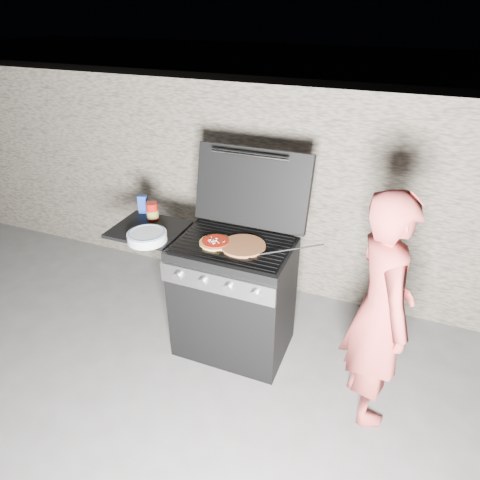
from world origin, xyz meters
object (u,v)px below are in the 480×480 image
at_px(person, 380,312).
at_px(sauce_jar, 152,211).
at_px(pizza_topped, 215,242).
at_px(gas_grill, 203,290).

bearing_deg(person, sauce_jar, 55.06).
bearing_deg(sauce_jar, pizza_topped, -16.08).
bearing_deg(sauce_jar, person, -10.50).
relative_size(pizza_topped, person, 0.14).
height_order(sauce_jar, person, person).
relative_size(gas_grill, pizza_topped, 6.13).
height_order(gas_grill, sauce_jar, sauce_jar).
bearing_deg(pizza_topped, sauce_jar, 163.92).
bearing_deg(person, pizza_topped, 58.15).
xyz_separation_m(pizza_topped, person, (1.11, -0.14, -0.16)).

